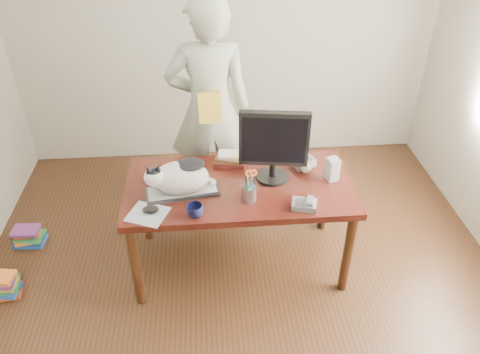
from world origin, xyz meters
The scene contains 18 objects.
room centered at (0.00, 0.00, 1.35)m, with size 4.50×4.50×4.50m.
desk centered at (0.00, 0.68, 0.60)m, with size 1.60×0.80×0.75m.
keyboard centered at (-0.40, 0.53, 0.76)m, with size 0.52×0.26×0.03m.
cat centered at (-0.41, 0.53, 0.89)m, with size 0.49×0.30×0.28m.
monitor centered at (0.24, 0.65, 1.05)m, with size 0.48×0.26×0.54m.
pen_cup centered at (0.05, 0.42, 0.82)m, with size 0.11×0.11×0.24m.
mousepad centered at (-0.62, 0.32, 0.75)m, with size 0.30×0.29×0.01m.
mouse centered at (-0.60, 0.34, 0.77)m, with size 0.13×0.11×0.04m.
coffee_mug centered at (-0.31, 0.28, 0.79)m, with size 0.11×0.11×0.09m, color black.
phone centered at (0.41, 0.31, 0.77)m, with size 0.19×0.15×0.07m.
speaker centered at (0.66, 0.61, 0.83)m, with size 0.10×0.10×0.17m.
baseball centered at (0.50, 0.71, 0.79)m, with size 0.08×0.08×0.08m.
book_stack centered at (-0.05, 0.88, 0.79)m, with size 0.26×0.21×0.09m.
calculator centered at (0.48, 0.84, 0.78)m, with size 0.23×0.25×0.06m.
person centered at (-0.18, 1.39, 0.94)m, with size 0.69×0.45×1.89m, color silver.
held_book centered at (-0.18, 1.22, 1.05)m, with size 0.18×0.12×0.25m.
book_pile_a centered at (-1.75, 0.40, 0.09)m, with size 0.27×0.22×0.18m.
book_pile_b centered at (-1.72, 0.95, 0.07)m, with size 0.26×0.20×0.15m.
Camera 1 is at (-0.21, -2.06, 2.69)m, focal length 35.00 mm.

